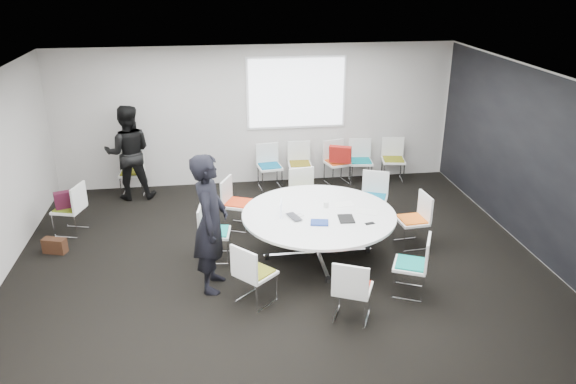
{
  "coord_description": "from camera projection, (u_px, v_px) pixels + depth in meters",
  "views": [
    {
      "loc": [
        -0.9,
        -7.46,
        4.26
      ],
      "look_at": [
        0.2,
        0.4,
        1.0
      ],
      "focal_mm": 35.0,
      "sensor_mm": 36.0,
      "label": 1
    }
  ],
  "objects": [
    {
      "name": "room_shell",
      "position": [
        285.0,
        177.0,
        8.05
      ],
      "size": [
        8.08,
        7.08,
        2.88
      ],
      "color": "black",
      "rests_on": "ground"
    },
    {
      "name": "conference_table",
      "position": [
        319.0,
        224.0,
        8.58
      ],
      "size": [
        2.34,
        2.34,
        0.73
      ],
      "color": "silver",
      "rests_on": "ground"
    },
    {
      "name": "projection_screen",
      "position": [
        296.0,
        93.0,
        11.14
      ],
      "size": [
        1.9,
        0.03,
        1.35
      ],
      "primitive_type": "cube",
      "color": "white",
      "rests_on": "room_shell"
    },
    {
      "name": "chair_ring_a",
      "position": [
        412.0,
        230.0,
        9.0
      ],
      "size": [
        0.49,
        0.5,
        0.88
      ],
      "rotation": [
        0.0,
        0.0,
        1.66
      ],
      "color": "silver",
      "rests_on": "ground"
    },
    {
      "name": "chair_ring_b",
      "position": [
        373.0,
        207.0,
        9.85
      ],
      "size": [
        0.6,
        0.59,
        0.88
      ],
      "rotation": [
        0.0,
        0.0,
        2.74
      ],
      "color": "silver",
      "rests_on": "ground"
    },
    {
      "name": "chair_ring_c",
      "position": [
        304.0,
        203.0,
        9.99
      ],
      "size": [
        0.52,
        0.51,
        0.88
      ],
      "rotation": [
        0.0,
        0.0,
        3.29
      ],
      "color": "silver",
      "rests_on": "ground"
    },
    {
      "name": "chair_ring_d",
      "position": [
        238.0,
        213.0,
        9.62
      ],
      "size": [
        0.6,
        0.6,
        0.88
      ],
      "rotation": [
        0.0,
        0.0,
        4.29
      ],
      "color": "silver",
      "rests_on": "ground"
    },
    {
      "name": "chair_ring_e",
      "position": [
        215.0,
        243.0,
        8.6
      ],
      "size": [
        0.5,
        0.51,
        0.88
      ],
      "rotation": [
        0.0,
        0.0,
        4.58
      ],
      "color": "silver",
      "rests_on": "ground"
    },
    {
      "name": "chair_ring_f",
      "position": [
        255.0,
        284.0,
        7.48
      ],
      "size": [
        0.64,
        0.64,
        0.88
      ],
      "rotation": [
        0.0,
        0.0,
        5.45
      ],
      "color": "silver",
      "rests_on": "ground"
    },
    {
      "name": "chair_ring_g",
      "position": [
        352.0,
        300.0,
        7.13
      ],
      "size": [
        0.61,
        0.6,
        0.88
      ],
      "rotation": [
        0.0,
        0.0,
        5.85
      ],
      "color": "silver",
      "rests_on": "ground"
    },
    {
      "name": "chair_ring_h",
      "position": [
        410.0,
        276.0,
        7.69
      ],
      "size": [
        0.6,
        0.61,
        0.88
      ],
      "rotation": [
        0.0,
        0.0,
        7.41
      ],
      "color": "silver",
      "rests_on": "ground"
    },
    {
      "name": "chair_back_a",
      "position": [
        270.0,
        175.0,
        11.35
      ],
      "size": [
        0.51,
        0.5,
        0.88
      ],
      "rotation": [
        0.0,
        0.0,
        3.27
      ],
      "color": "silver",
      "rests_on": "ground"
    },
    {
      "name": "chair_back_b",
      "position": [
        300.0,
        172.0,
        11.47
      ],
      "size": [
        0.48,
        0.47,
        0.88
      ],
      "rotation": [
        0.0,
        0.0,
        3.09
      ],
      "color": "silver",
      "rests_on": "ground"
    },
    {
      "name": "chair_back_c",
      "position": [
        337.0,
        170.0,
        11.57
      ],
      "size": [
        0.56,
        0.55,
        0.88
      ],
      "rotation": [
        0.0,
        0.0,
        3.39
      ],
      "color": "silver",
      "rests_on": "ground"
    },
    {
      "name": "chair_back_d",
      "position": [
        360.0,
        169.0,
        11.63
      ],
      "size": [
        0.51,
        0.5,
        0.88
      ],
      "rotation": [
        0.0,
        0.0,
        3.03
      ],
      "color": "silver",
      "rests_on": "ground"
    },
    {
      "name": "chair_back_e",
      "position": [
        393.0,
        168.0,
        11.72
      ],
      "size": [
        0.53,
        0.52,
        0.88
      ],
      "rotation": [
        0.0,
        0.0,
        2.97
      ],
      "color": "silver",
      "rests_on": "ground"
    },
    {
      "name": "chair_spare_left",
      "position": [
        71.0,
        218.0,
        9.42
      ],
      "size": [
        0.56,
        0.57,
        0.88
      ],
      "rotation": [
        0.0,
        0.0,
        1.28
      ],
      "color": "silver",
      "rests_on": "ground"
    },
    {
      "name": "chair_person_back",
      "position": [
        133.0,
        181.0,
        11.02
      ],
      "size": [
        0.48,
        0.47,
        0.88
      ],
      "rotation": [
        0.0,
        0.0,
        3.09
      ],
      "color": "silver",
      "rests_on": "ground"
    },
    {
      "name": "person_main",
      "position": [
        210.0,
        223.0,
        7.58
      ],
      "size": [
        0.59,
        0.79,
        1.97
      ],
      "primitive_type": "imported",
      "rotation": [
        0.0,
        0.0,
        1.4
      ],
      "color": "black",
      "rests_on": "ground"
    },
    {
      "name": "person_back",
      "position": [
        128.0,
        153.0,
        10.63
      ],
      "size": [
        0.92,
        0.74,
        1.83
      ],
      "primitive_type": "imported",
      "rotation": [
        0.0,
        0.0,
        3.2
      ],
      "color": "black",
      "rests_on": "ground"
    },
    {
      "name": "laptop",
      "position": [
        297.0,
        216.0,
        8.37
      ],
      "size": [
        0.3,
        0.37,
        0.03
      ],
      "primitive_type": "imported",
      "rotation": [
        0.0,
        0.0,
        1.9
      ],
      "color": "#333338",
      "rests_on": "conference_table"
    },
    {
      "name": "laptop_lid",
      "position": [
        281.0,
        208.0,
        8.37
      ],
      "size": [
        0.07,
        0.3,
        0.22
      ],
      "primitive_type": "cube",
      "rotation": [
        0.0,
        0.0,
        1.39
      ],
      "color": "silver",
      "rests_on": "conference_table"
    },
    {
      "name": "notebook_black",
      "position": [
        346.0,
        219.0,
        8.3
      ],
      "size": [
        0.24,
        0.31,
        0.02
      ],
      "primitive_type": "cube",
      "rotation": [
        0.0,
        0.0,
        -0.07
      ],
      "color": "black",
      "rests_on": "conference_table"
    },
    {
      "name": "tablet_folio",
      "position": [
        319.0,
        223.0,
        8.17
      ],
      "size": [
        0.3,
        0.25,
        0.03
      ],
      "primitive_type": "cube",
      "rotation": [
        0.0,
        0.0,
        -0.21
      ],
      "color": "navy",
      "rests_on": "conference_table"
    },
    {
      "name": "papers_right",
      "position": [
        344.0,
        204.0,
        8.82
      ],
      "size": [
        0.32,
        0.24,
        0.0
      ],
      "primitive_type": "cube",
      "rotation": [
        0.0,
        0.0,
        0.09
      ],
      "color": "white",
      "rests_on": "conference_table"
    },
    {
      "name": "papers_front",
      "position": [
        368.0,
        212.0,
        8.55
      ],
      "size": [
        0.36,
        0.33,
        0.0
      ],
      "primitive_type": "cube",
      "rotation": [
        0.0,
        0.0,
        -0.49
      ],
      "color": "silver",
      "rests_on": "conference_table"
    },
    {
      "name": "cup",
      "position": [
        326.0,
        205.0,
        8.69
      ],
      "size": [
        0.08,
        0.08,
        0.09
      ],
      "primitive_type": "cylinder",
      "color": "white",
      "rests_on": "conference_table"
    },
    {
      "name": "phone",
      "position": [
        370.0,
        223.0,
        8.16
      ],
      "size": [
        0.15,
        0.1,
        0.01
      ],
      "primitive_type": "cube",
      "rotation": [
        0.0,
        0.0,
        0.2
      ],
      "color": "black",
      "rests_on": "conference_table"
    },
    {
      "name": "maroon_bag",
      "position": [
        67.0,
        199.0,
        9.29
      ],
      "size": [
        0.42,
        0.27,
        0.28
      ],
      "primitive_type": "cube",
      "rotation": [
        0.0,
        0.0,
        0.36
      ],
      "color": "#401122",
      "rests_on": "chair_spare_left"
    },
    {
      "name": "brown_bag",
      "position": [
        55.0,
        246.0,
        8.84
      ],
      "size": [
        0.39,
        0.26,
        0.24
      ],
      "primitive_type": "cube",
      "rotation": [
        0.0,
        0.0,
        -0.31
      ],
      "color": "#341C10",
      "rests_on": "ground"
    },
    {
      "name": "red_jacket",
      "position": [
        340.0,
        154.0,
        11.2
      ],
      "size": [
        0.47,
        0.32,
        0.36
      ],
      "primitive_type": "cube",
      "rotation": [
        0.17,
        0.0,
        -0.4
      ],
      "color": "#A41A14",
      "rests_on": "chair_back_c"
    }
  ]
}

